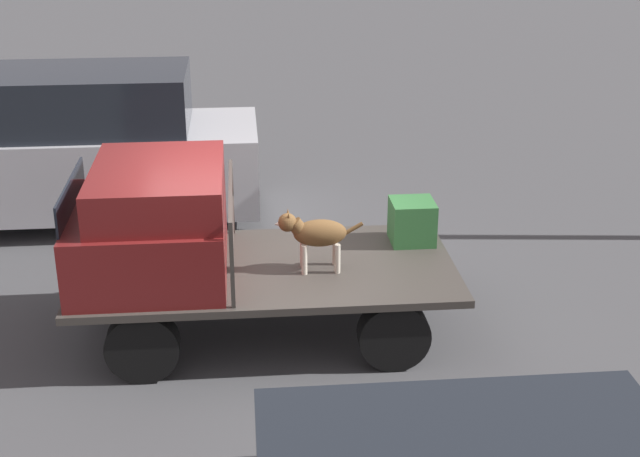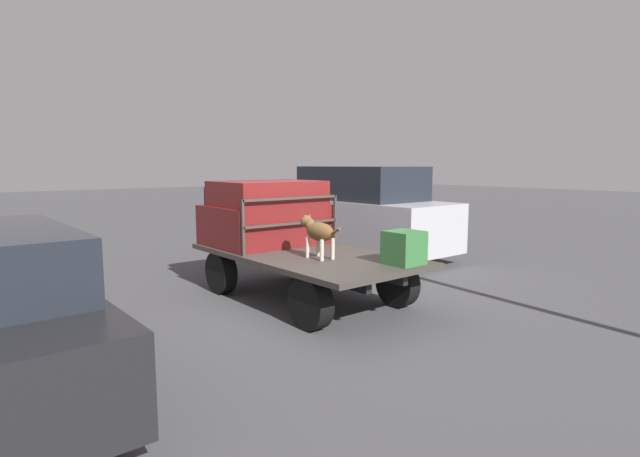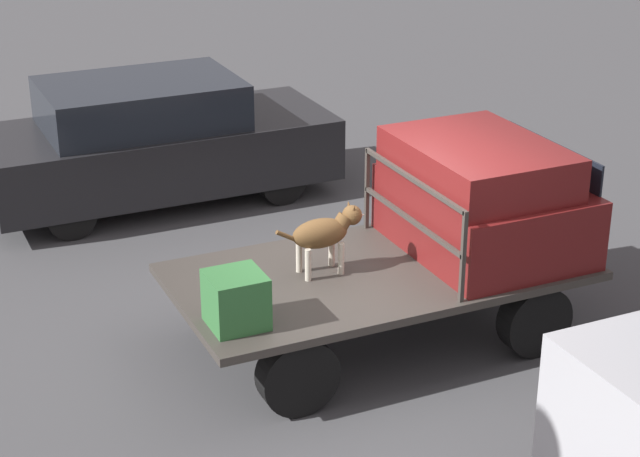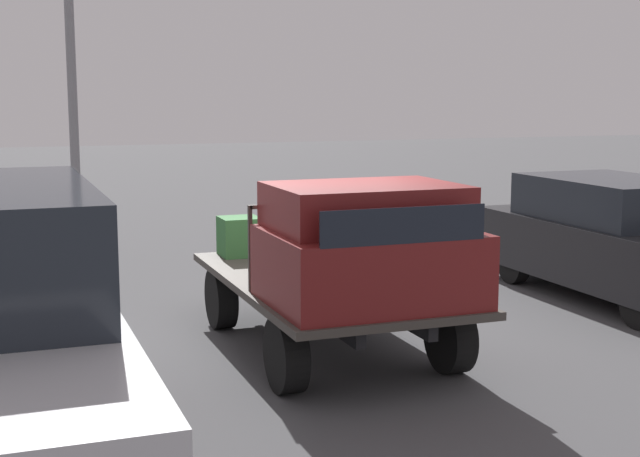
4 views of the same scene
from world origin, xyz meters
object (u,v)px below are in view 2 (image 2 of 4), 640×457
object	(u,v)px
cargo_crate	(404,248)
flatbed_truck	(305,265)
parked_pickup_far	(355,212)
dog	(317,231)

from	to	relation	value
cargo_crate	flatbed_truck	bearing A→B (deg)	17.14
parked_pickup_far	cargo_crate	bearing A→B (deg)	153.42
cargo_crate	parked_pickup_far	world-z (taller)	parked_pickup_far
flatbed_truck	parked_pickup_far	bearing A→B (deg)	-54.16
flatbed_truck	dog	distance (m)	0.81
dog	cargo_crate	world-z (taller)	dog
dog	cargo_crate	size ratio (longest dim) A/B	1.92
cargo_crate	parked_pickup_far	bearing A→B (deg)	-35.79
flatbed_truck	dog	bearing A→B (deg)	164.14
flatbed_truck	parked_pickup_far	size ratio (longest dim) A/B	0.75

